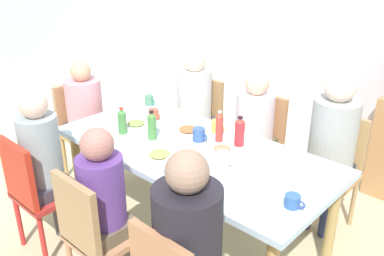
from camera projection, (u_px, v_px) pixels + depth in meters
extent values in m
plane|color=#C4B98C|center=(192.00, 234.00, 3.25)|extent=(6.21, 6.21, 0.00)
cube|color=silver|center=(330.00, 30.00, 4.07)|extent=(5.41, 0.12, 2.60)
cube|color=silver|center=(6.00, 24.00, 4.36)|extent=(0.12, 4.10, 2.60)
cube|color=silver|center=(192.00, 150.00, 2.96)|extent=(2.05, 0.95, 0.04)
cylinder|color=#AC8849|center=(78.00, 172.00, 3.42)|extent=(0.07, 0.07, 0.71)
cylinder|color=#AE884D|center=(147.00, 142.00, 3.93)|extent=(0.07, 0.07, 0.71)
cylinder|color=#A5884D|center=(332.00, 223.00, 2.79)|extent=(0.07, 0.07, 0.71)
cube|color=#AB7556|center=(194.00, 128.00, 4.02)|extent=(0.40, 0.40, 0.04)
cylinder|color=#A47557|center=(219.00, 149.00, 4.12)|extent=(0.04, 0.04, 0.43)
cylinder|color=#B5774C|center=(193.00, 139.00, 4.33)|extent=(0.04, 0.04, 0.43)
cylinder|color=#B07B53|center=(195.00, 161.00, 3.89)|extent=(0.04, 0.04, 0.43)
cylinder|color=#B27F4D|center=(170.00, 150.00, 4.10)|extent=(0.04, 0.04, 0.43)
cube|color=#A67E50|center=(207.00, 101.00, 4.05)|extent=(0.38, 0.04, 0.45)
cylinder|color=#2E3651|center=(193.00, 154.00, 3.99)|extent=(0.09, 0.09, 0.45)
cylinder|color=#233149|center=(181.00, 149.00, 4.09)|extent=(0.09, 0.09, 0.45)
cube|color=#343B4D|center=(194.00, 123.00, 3.99)|extent=(0.30, 0.30, 0.10)
cylinder|color=silver|center=(194.00, 95.00, 3.88)|extent=(0.32, 0.32, 0.47)
sphere|color=beige|center=(194.00, 61.00, 3.75)|extent=(0.20, 0.20, 0.20)
cube|color=#A58259|center=(253.00, 150.00, 3.60)|extent=(0.40, 0.40, 0.04)
cylinder|color=#A37D5B|center=(278.00, 172.00, 3.70)|extent=(0.04, 0.04, 0.43)
cylinder|color=#A37958|center=(247.00, 160.00, 3.91)|extent=(0.04, 0.04, 0.43)
cylinder|color=#A47747|center=(256.00, 187.00, 3.47)|extent=(0.04, 0.04, 0.43)
cylinder|color=#A58350|center=(224.00, 173.00, 3.68)|extent=(0.04, 0.04, 0.43)
cube|color=#AE774D|center=(266.00, 119.00, 3.62)|extent=(0.38, 0.04, 0.45)
cylinder|color=brown|center=(252.00, 179.00, 3.57)|extent=(0.09, 0.09, 0.45)
cylinder|color=#53553B|center=(237.00, 173.00, 3.67)|extent=(0.09, 0.09, 0.45)
cube|color=brown|center=(253.00, 144.00, 3.57)|extent=(0.30, 0.30, 0.10)
cylinder|color=silver|center=(255.00, 117.00, 3.47)|extent=(0.32, 0.32, 0.40)
sphere|color=beige|center=(257.00, 84.00, 3.35)|extent=(0.19, 0.19, 0.19)
cube|color=#AC8648|center=(88.00, 135.00, 3.89)|extent=(0.40, 0.40, 0.04)
cylinder|color=#AD775B|center=(94.00, 145.00, 4.20)|extent=(0.04, 0.04, 0.43)
cylinder|color=#B0864B|center=(65.00, 156.00, 3.97)|extent=(0.04, 0.04, 0.43)
cylinder|color=tan|center=(115.00, 155.00, 3.99)|extent=(0.04, 0.04, 0.43)
cylinder|color=#A48056|center=(85.00, 168.00, 3.76)|extent=(0.04, 0.04, 0.43)
cube|color=#AB8157|center=(74.00, 106.00, 3.91)|extent=(0.04, 0.38, 0.45)
cylinder|color=#2C3945|center=(103.00, 155.00, 3.97)|extent=(0.09, 0.09, 0.45)
cylinder|color=navy|center=(89.00, 161.00, 3.86)|extent=(0.09, 0.09, 0.45)
cube|color=#373942|center=(87.00, 129.00, 3.87)|extent=(0.30, 0.30, 0.10)
cylinder|color=pink|center=(84.00, 103.00, 3.76)|extent=(0.32, 0.32, 0.42)
sphere|color=tan|center=(81.00, 72.00, 3.65)|extent=(0.18, 0.18, 0.18)
cube|color=#B27E4D|center=(327.00, 178.00, 3.18)|extent=(0.40, 0.40, 0.04)
cylinder|color=#A38357|center=(353.00, 202.00, 3.28)|extent=(0.04, 0.04, 0.43)
cylinder|color=#B58649|center=(314.00, 186.00, 3.49)|extent=(0.04, 0.04, 0.43)
cylinder|color=#B08448|center=(334.00, 221.00, 3.05)|extent=(0.04, 0.04, 0.43)
cylinder|color=tan|center=(293.00, 203.00, 3.26)|extent=(0.04, 0.04, 0.43)
cube|color=tan|center=(342.00, 142.00, 3.20)|extent=(0.38, 0.04, 0.45)
cylinder|color=navy|center=(327.00, 211.00, 3.15)|extent=(0.09, 0.09, 0.45)
cylinder|color=#373645|center=(308.00, 203.00, 3.25)|extent=(0.09, 0.09, 0.45)
cube|color=#2B3447|center=(328.00, 171.00, 3.15)|extent=(0.30, 0.30, 0.10)
cylinder|color=#9EA29E|center=(333.00, 134.00, 3.03)|extent=(0.34, 0.34, 0.51)
sphere|color=beige|center=(340.00, 87.00, 2.88)|extent=(0.22, 0.22, 0.22)
cube|color=tan|center=(106.00, 235.00, 2.55)|extent=(0.40, 0.40, 0.04)
cylinder|color=#AE7754|center=(114.00, 239.00, 2.86)|extent=(0.04, 0.04, 0.43)
cube|color=#A68054|center=(77.00, 216.00, 2.33)|extent=(0.38, 0.04, 0.45)
cylinder|color=brown|center=(114.00, 249.00, 2.75)|extent=(0.09, 0.09, 0.45)
cube|color=brown|center=(105.00, 227.00, 2.53)|extent=(0.30, 0.30, 0.10)
cylinder|color=#5D3A8D|center=(102.00, 190.00, 2.42)|extent=(0.27, 0.27, 0.42)
sphere|color=#AE7063|center=(97.00, 144.00, 2.30)|extent=(0.19, 0.19, 0.19)
cube|color=#AE2C27|center=(48.00, 194.00, 2.97)|extent=(0.40, 0.40, 0.04)
cylinder|color=red|center=(19.00, 221.00, 3.05)|extent=(0.04, 0.04, 0.43)
cylinder|color=red|center=(43.00, 241.00, 2.84)|extent=(0.04, 0.04, 0.43)
cylinder|color=#B13328|center=(60.00, 201.00, 3.28)|extent=(0.04, 0.04, 0.43)
cylinder|color=#B9362B|center=(85.00, 219.00, 3.07)|extent=(0.04, 0.04, 0.43)
cube|color=red|center=(18.00, 174.00, 2.76)|extent=(0.38, 0.04, 0.45)
cylinder|color=#363639|center=(58.00, 208.00, 3.18)|extent=(0.09, 0.09, 0.45)
cylinder|color=#363E3A|center=(70.00, 217.00, 3.08)|extent=(0.09, 0.09, 0.45)
cube|color=#3D3844|center=(47.00, 186.00, 2.95)|extent=(0.30, 0.30, 0.10)
cylinder|color=#90A0A3|center=(41.00, 150.00, 2.83)|extent=(0.27, 0.27, 0.48)
sphere|color=beige|center=(33.00, 105.00, 2.70)|extent=(0.18, 0.18, 0.18)
cylinder|color=black|center=(187.00, 235.00, 1.98)|extent=(0.34, 0.34, 0.51)
sphere|color=#9B7A64|center=(187.00, 172.00, 1.84)|extent=(0.20, 0.20, 0.20)
cylinder|color=white|center=(222.00, 151.00, 2.88)|extent=(0.21, 0.21, 0.01)
ellipsoid|color=#CE7C57|center=(222.00, 148.00, 2.88)|extent=(0.11, 0.11, 0.02)
cylinder|color=white|center=(193.00, 175.00, 2.59)|extent=(0.20, 0.20, 0.01)
ellipsoid|color=tan|center=(193.00, 172.00, 2.58)|extent=(0.11, 0.11, 0.02)
cylinder|color=white|center=(136.00, 125.00, 3.29)|extent=(0.24, 0.24, 0.01)
ellipsoid|color=#7F9D4C|center=(136.00, 123.00, 3.28)|extent=(0.13, 0.13, 0.02)
cylinder|color=silver|center=(188.00, 131.00, 3.18)|extent=(0.26, 0.26, 0.01)
ellipsoid|color=#9F5F33|center=(188.00, 129.00, 3.17)|extent=(0.14, 0.14, 0.02)
cylinder|color=silver|center=(160.00, 157.00, 2.81)|extent=(0.26, 0.26, 0.01)
ellipsoid|color=#879F4F|center=(159.00, 154.00, 2.80)|extent=(0.14, 0.14, 0.02)
cylinder|color=#385896|center=(199.00, 134.00, 3.03)|extent=(0.09, 0.09, 0.10)
torus|color=#3059A5|center=(205.00, 137.00, 3.00)|extent=(0.05, 0.01, 0.05)
cylinder|color=#D15238|center=(154.00, 114.00, 3.41)|extent=(0.08, 0.08, 0.08)
torus|color=#C25640|center=(158.00, 116.00, 3.38)|extent=(0.05, 0.01, 0.05)
cylinder|color=#335F9E|center=(292.00, 201.00, 2.27)|extent=(0.09, 0.09, 0.07)
torus|color=#3C5597|center=(301.00, 205.00, 2.24)|extent=(0.05, 0.01, 0.05)
cylinder|color=white|center=(104.00, 138.00, 2.99)|extent=(0.09, 0.09, 0.08)
torus|color=white|center=(109.00, 140.00, 2.95)|extent=(0.05, 0.01, 0.05)
cylinder|color=white|center=(223.00, 159.00, 2.69)|extent=(0.08, 0.08, 0.10)
torus|color=white|center=(229.00, 161.00, 2.66)|extent=(0.05, 0.01, 0.05)
cylinder|color=white|center=(173.00, 165.00, 2.62)|extent=(0.09, 0.09, 0.09)
torus|color=white|center=(180.00, 168.00, 2.58)|extent=(0.05, 0.01, 0.05)
cylinder|color=#4F8363|center=(149.00, 100.00, 3.71)|extent=(0.07, 0.07, 0.09)
torus|color=#408A6B|center=(153.00, 101.00, 3.68)|extent=(0.05, 0.01, 0.05)
cylinder|color=#ECC74B|center=(217.00, 126.00, 3.17)|extent=(0.08, 0.08, 0.09)
torus|color=#E2C345|center=(222.00, 128.00, 3.14)|extent=(0.05, 0.01, 0.05)
cylinder|color=red|center=(239.00, 134.00, 2.94)|extent=(0.07, 0.07, 0.18)
cone|color=red|center=(240.00, 120.00, 2.90)|extent=(0.06, 0.06, 0.03)
cylinder|color=black|center=(240.00, 117.00, 2.89)|extent=(0.03, 0.03, 0.01)
cylinder|color=#48853E|center=(152.00, 127.00, 3.05)|extent=(0.07, 0.07, 0.18)
cone|color=#507F3C|center=(152.00, 114.00, 3.01)|extent=(0.06, 0.06, 0.03)
cylinder|color=black|center=(151.00, 112.00, 3.00)|extent=(0.03, 0.03, 0.01)
cylinder|color=#45823C|center=(122.00, 123.00, 3.14)|extent=(0.06, 0.06, 0.17)
cone|color=#43873C|center=(121.00, 111.00, 3.10)|extent=(0.06, 0.06, 0.03)
cylinder|color=red|center=(121.00, 108.00, 3.09)|extent=(0.03, 0.03, 0.01)
cylinder|color=red|center=(219.00, 129.00, 3.01)|extent=(0.05, 0.05, 0.19)
cone|color=red|center=(220.00, 115.00, 2.96)|extent=(0.05, 0.05, 0.03)
cylinder|color=white|center=(220.00, 112.00, 2.95)|extent=(0.03, 0.03, 0.01)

